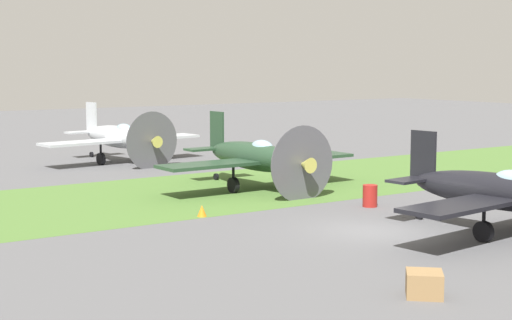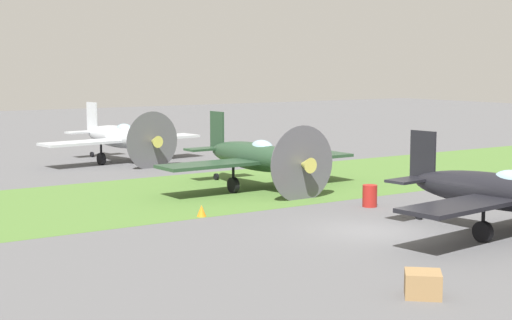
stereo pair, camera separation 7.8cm
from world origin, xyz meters
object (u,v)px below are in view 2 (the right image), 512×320
supply_crate (423,284)px  fuel_drum (370,196)px  airplane_trail (121,137)px  airplane_lead (500,192)px  airplane_wingman (256,157)px  runway_marker_cone (202,211)px

supply_crate → fuel_drum: bearing=-126.1°
fuel_drum → supply_crate: bearing=53.9°
fuel_drum → supply_crate: fuel_drum is taller
airplane_trail → supply_crate: (5.26, 29.68, -1.19)m
airplane_lead → fuel_drum: size_ratio=10.98×
airplane_wingman → runway_marker_cone: 7.22m
airplane_lead → airplane_wingman: 12.99m
airplane_wingman → runway_marker_cone: airplane_wingman is taller
airplane_trail → fuel_drum: bearing=90.2°
airplane_trail → airplane_wingman: bearing=88.0°
supply_crate → runway_marker_cone: supply_crate is taller
airplane_wingman → runway_marker_cone: bearing=37.9°
airplane_lead → airplane_trail: (2.31, -25.88, 0.05)m
airplane_lead → runway_marker_cone: 10.98m
airplane_lead → fuel_drum: 6.52m
supply_crate → runway_marker_cone: 12.30m
fuel_drum → runway_marker_cone: size_ratio=2.05×
airplane_lead → fuel_drum: (0.10, -6.44, -1.02)m
airplane_trail → runway_marker_cone: airplane_trail is taller
fuel_drum → runway_marker_cone: bearing=-16.7°
runway_marker_cone → supply_crate: bearing=86.7°
airplane_trail → supply_crate: size_ratio=11.32×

